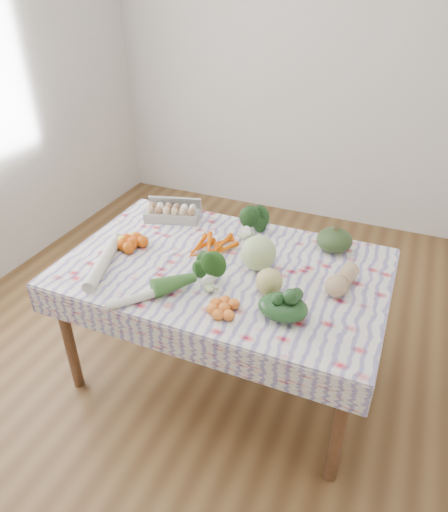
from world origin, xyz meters
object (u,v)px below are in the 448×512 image
Objects in this scene: dining_table at (224,278)px; grapefruit at (269,282)px; kabocha_squash at (334,240)px; cabbage at (258,253)px; egg_carton at (172,214)px; butternut_squash at (342,279)px.

grapefruit is at bearing -24.78° from dining_table.
cabbage is (-0.32, -0.33, 0.03)m from kabocha_squash.
dining_table is at bearing -142.51° from kabocha_squash.
egg_carton is at bearing 148.91° from grapefruit.
cabbage is 0.43m from butternut_squash.
egg_carton is (-0.49, 0.33, 0.13)m from dining_table.
grapefruit is at bearing -111.83° from kabocha_squash.
kabocha_squash is 0.82× the size of butternut_squash.
cabbage is at bearing 123.31° from grapefruit.
cabbage reaches higher than kabocha_squash.
dining_table is at bearing -50.20° from egg_carton.
egg_carton is 1.80× the size of cabbage.
grapefruit is (0.78, -0.47, 0.02)m from egg_carton.
kabocha_squash is 0.55m from grapefruit.
kabocha_squash reaches higher than dining_table.
cabbage is (0.17, 0.05, 0.17)m from dining_table.
cabbage reaches higher than egg_carton.
egg_carton is 2.55× the size of grapefruit.
dining_table is at bearing 155.22° from grapefruit.
dining_table is 8.80× the size of cabbage.
butternut_squash reaches higher than egg_carton.
egg_carton is 0.91m from grapefruit.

